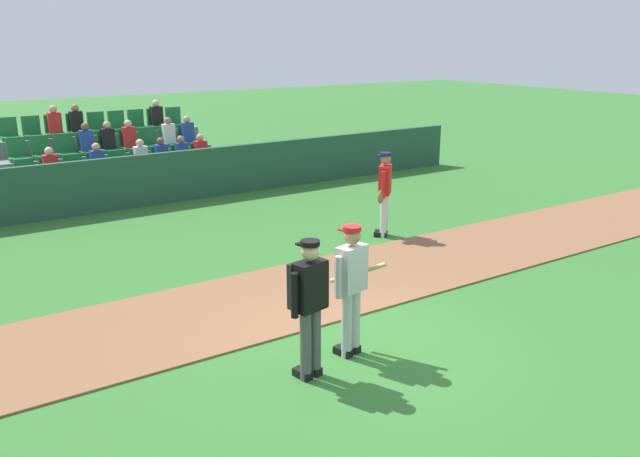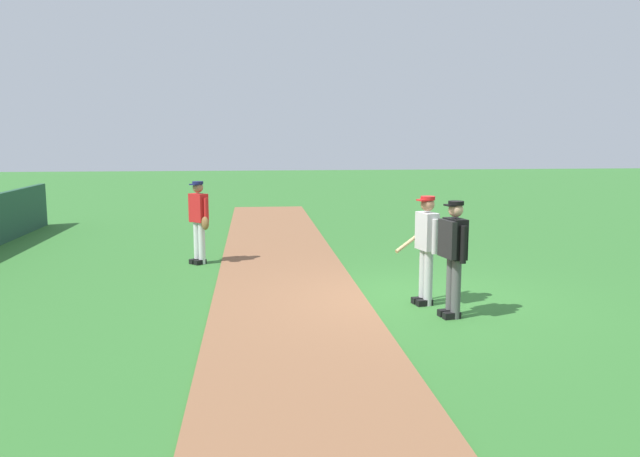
{
  "view_description": "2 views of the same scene",
  "coord_description": "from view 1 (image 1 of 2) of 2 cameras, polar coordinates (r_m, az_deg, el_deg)",
  "views": [
    {
      "loc": [
        -4.83,
        -6.38,
        4.03
      ],
      "look_at": [
        0.52,
        1.66,
        1.18
      ],
      "focal_mm": 36.85,
      "sensor_mm": 36.0,
      "label": 1
    },
    {
      "loc": [
        -9.82,
        2.66,
        2.71
      ],
      "look_at": [
        0.57,
        1.54,
        1.16
      ],
      "focal_mm": 35.18,
      "sensor_mm": 36.0,
      "label": 2
    }
  ],
  "objects": [
    {
      "name": "ground_plane",
      "position": [
        8.96,
        3.18,
        -10.34
      ],
      "size": [
        80.0,
        80.0,
        0.0
      ],
      "primitive_type": "plane",
      "color": "#33702D"
    },
    {
      "name": "runner_red_jersey",
      "position": [
        13.53,
        5.61,
        3.24
      ],
      "size": [
        0.57,
        0.5,
        1.76
      ],
      "color": "silver",
      "rests_on": "ground"
    },
    {
      "name": "batter_grey_jersey",
      "position": [
        8.4,
        2.74,
        -4.96
      ],
      "size": [
        0.74,
        0.72,
        1.76
      ],
      "color": "#B2B2B2",
      "rests_on": "ground"
    },
    {
      "name": "stadium_bleachers",
      "position": [
        18.26,
        -17.66,
        4.98
      ],
      "size": [
        5.55,
        2.95,
        2.3
      ],
      "color": "slate",
      "rests_on": "ground"
    },
    {
      "name": "umpire_home_plate",
      "position": [
        7.84,
        -0.96,
        -6.32
      ],
      "size": [
        0.58,
        0.36,
        1.76
      ],
      "color": "#4C4C4C",
      "rests_on": "ground"
    },
    {
      "name": "infield_dirt_path",
      "position": [
        10.54,
        -3.64,
        -6.0
      ],
      "size": [
        28.0,
        2.55,
        0.03
      ],
      "primitive_type": "cube",
      "color": "brown",
      "rests_on": "ground"
    },
    {
      "name": "dugout_fence",
      "position": [
        16.5,
        -15.9,
        3.93
      ],
      "size": [
        20.0,
        0.16,
        1.27
      ],
      "primitive_type": "cube",
      "color": "#234C38",
      "rests_on": "ground"
    }
  ]
}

